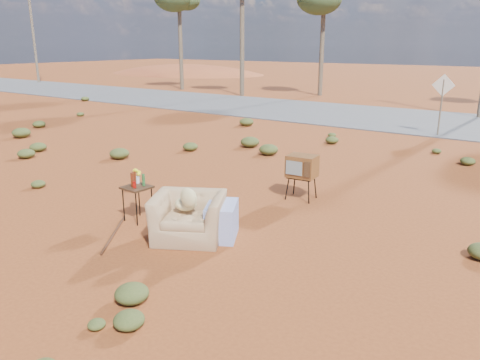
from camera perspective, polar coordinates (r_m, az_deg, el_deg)
The scene contains 12 objects.
ground at distance 8.43m, azimuth -6.56°, elevation -6.20°, with size 140.00×140.00×0.00m, color brown.
highway at distance 21.67m, azimuth 20.84°, elevation 6.78°, with size 140.00×7.00×0.04m, color #565659.
dirt_mound at distance 53.24m, azimuth -6.63°, elevation 12.76°, with size 26.00×18.00×2.00m, color #A15126.
armchair at distance 7.96m, azimuth -5.54°, elevation -3.84°, with size 1.53×1.43×1.03m.
tv_unit at distance 9.94m, azimuth 7.57°, elevation 1.61°, with size 0.64×0.53×0.96m.
side_table at distance 8.90m, azimuth -12.48°, elevation -0.55°, with size 0.49×0.49×0.95m.
rusty_bar at distance 8.48m, azimuth -15.17°, elevation -6.41°, with size 0.04×0.04×1.62m, color #472513.
road_sign at distance 18.25m, azimuth 23.45°, elevation 9.62°, with size 0.78×0.06×2.19m.
eucalyptus_far_left at distance 34.81m, azimuth -7.43°, elevation 20.68°, with size 3.20×3.20×7.10m.
eucalyptus_near_left at distance 30.85m, azimuth 10.20°, elevation 20.24°, with size 3.20×3.20×6.60m.
utility_pole_west at distance 43.92m, azimuth -23.93°, elevation 16.21°, with size 1.40×0.20×8.00m.
scrub_patch at distance 12.25m, azimuth 4.21°, elevation 1.73°, with size 17.49×8.07×0.33m.
Camera 1 is at (5.23, -5.78, 3.22)m, focal length 35.00 mm.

